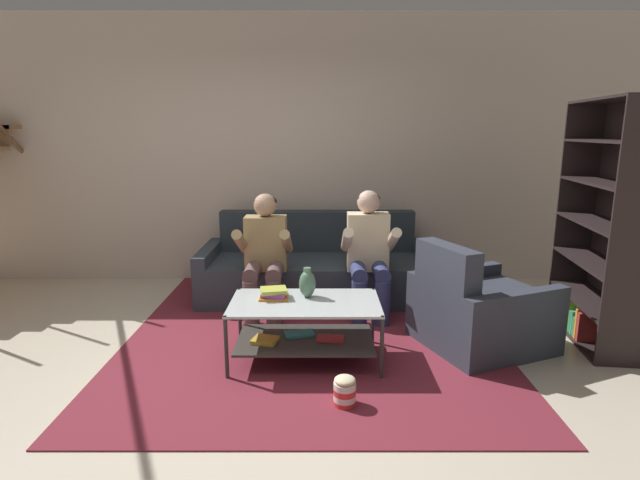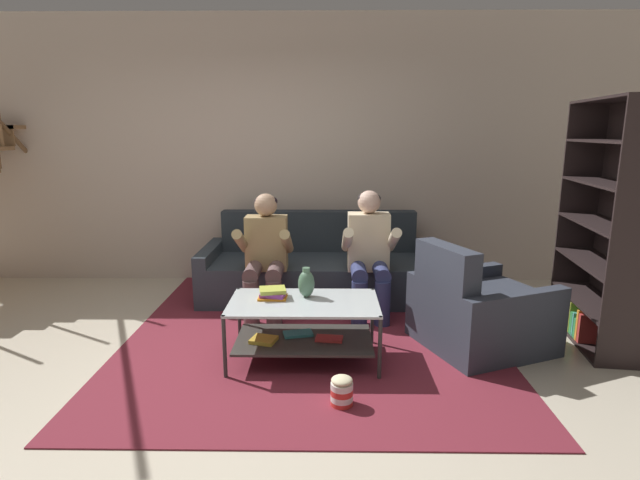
{
  "view_description": "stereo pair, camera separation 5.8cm",
  "coord_description": "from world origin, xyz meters",
  "px_view_note": "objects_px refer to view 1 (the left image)",
  "views": [
    {
      "loc": [
        0.56,
        -3.15,
        1.67
      ],
      "look_at": [
        0.56,
        0.82,
        0.81
      ],
      "focal_mm": 28.0,
      "sensor_mm": 36.0,
      "label": 1
    },
    {
      "loc": [
        0.62,
        -3.15,
        1.67
      ],
      "look_at": [
        0.56,
        0.82,
        0.81
      ],
      "focal_mm": 28.0,
      "sensor_mm": 36.0,
      "label": 2
    }
  ],
  "objects_px": {
    "person_seated_left": "(265,251)",
    "person_seated_right": "(368,249)",
    "armchair": "(479,312)",
    "popcorn_tub": "(344,391)",
    "couch": "(317,270)",
    "vase": "(307,283)",
    "bookshelf": "(602,244)",
    "coffee_table": "(304,322)",
    "book_stack": "(274,294)"
  },
  "relations": [
    {
      "from": "couch",
      "to": "person_seated_left",
      "type": "bearing_deg",
      "value": -130.47
    },
    {
      "from": "person_seated_right",
      "to": "vase",
      "type": "distance_m",
      "value": 1.01
    },
    {
      "from": "couch",
      "to": "coffee_table",
      "type": "distance_m",
      "value": 1.51
    },
    {
      "from": "person_seated_left",
      "to": "bookshelf",
      "type": "relative_size",
      "value": 0.58
    },
    {
      "from": "book_stack",
      "to": "armchair",
      "type": "distance_m",
      "value": 1.62
    },
    {
      "from": "person_seated_left",
      "to": "bookshelf",
      "type": "xyz_separation_m",
      "value": [
        2.78,
        -0.51,
        0.18
      ]
    },
    {
      "from": "book_stack",
      "to": "bookshelf",
      "type": "height_order",
      "value": "bookshelf"
    },
    {
      "from": "couch",
      "to": "armchair",
      "type": "relative_size",
      "value": 2.04
    },
    {
      "from": "couch",
      "to": "armchair",
      "type": "height_order",
      "value": "armchair"
    },
    {
      "from": "popcorn_tub",
      "to": "armchair",
      "type": "bearing_deg",
      "value": 39.42
    },
    {
      "from": "coffee_table",
      "to": "vase",
      "type": "relative_size",
      "value": 4.82
    },
    {
      "from": "armchair",
      "to": "person_seated_right",
      "type": "bearing_deg",
      "value": 139.63
    },
    {
      "from": "person_seated_left",
      "to": "couch",
      "type": "bearing_deg",
      "value": 49.53
    },
    {
      "from": "vase",
      "to": "popcorn_tub",
      "type": "xyz_separation_m",
      "value": [
        0.25,
        -0.75,
        -0.47
      ]
    },
    {
      "from": "bookshelf",
      "to": "armchair",
      "type": "bearing_deg",
      "value": -169.97
    },
    {
      "from": "armchair",
      "to": "popcorn_tub",
      "type": "relative_size",
      "value": 5.78
    },
    {
      "from": "couch",
      "to": "bookshelf",
      "type": "height_order",
      "value": "bookshelf"
    },
    {
      "from": "bookshelf",
      "to": "armchair",
      "type": "relative_size",
      "value": 1.68
    },
    {
      "from": "vase",
      "to": "book_stack",
      "type": "xyz_separation_m",
      "value": [
        -0.25,
        -0.04,
        -0.07
      ]
    },
    {
      "from": "book_stack",
      "to": "couch",
      "type": "bearing_deg",
      "value": 77.75
    },
    {
      "from": "bookshelf",
      "to": "armchair",
      "type": "xyz_separation_m",
      "value": [
        -1.02,
        -0.18,
        -0.51
      ]
    },
    {
      "from": "person_seated_left",
      "to": "bookshelf",
      "type": "height_order",
      "value": "bookshelf"
    },
    {
      "from": "person_seated_left",
      "to": "popcorn_tub",
      "type": "relative_size",
      "value": 5.66
    },
    {
      "from": "vase",
      "to": "bookshelf",
      "type": "distance_m",
      "value": 2.4
    },
    {
      "from": "coffee_table",
      "to": "popcorn_tub",
      "type": "distance_m",
      "value": 0.72
    },
    {
      "from": "person_seated_left",
      "to": "coffee_table",
      "type": "height_order",
      "value": "person_seated_left"
    },
    {
      "from": "coffee_table",
      "to": "bookshelf",
      "type": "relative_size",
      "value": 0.57
    },
    {
      "from": "person_seated_left",
      "to": "popcorn_tub",
      "type": "bearing_deg",
      "value": -67.61
    },
    {
      "from": "vase",
      "to": "book_stack",
      "type": "bearing_deg",
      "value": -171.32
    },
    {
      "from": "vase",
      "to": "bookshelf",
      "type": "relative_size",
      "value": 0.12
    },
    {
      "from": "person_seated_right",
      "to": "coffee_table",
      "type": "xyz_separation_m",
      "value": [
        -0.56,
        -0.96,
        -0.32
      ]
    },
    {
      "from": "couch",
      "to": "popcorn_tub",
      "type": "xyz_separation_m",
      "value": [
        0.18,
        -2.15,
        -0.17
      ]
    },
    {
      "from": "couch",
      "to": "armchair",
      "type": "distance_m",
      "value": 1.79
    },
    {
      "from": "person_seated_left",
      "to": "book_stack",
      "type": "distance_m",
      "value": 0.91
    },
    {
      "from": "vase",
      "to": "book_stack",
      "type": "relative_size",
      "value": 1.05
    },
    {
      "from": "bookshelf",
      "to": "armchair",
      "type": "distance_m",
      "value": 1.15
    },
    {
      "from": "person_seated_left",
      "to": "vase",
      "type": "bearing_deg",
      "value": -64.28
    },
    {
      "from": "armchair",
      "to": "coffee_table",
      "type": "bearing_deg",
      "value": -168.9
    },
    {
      "from": "coffee_table",
      "to": "person_seated_right",
      "type": "bearing_deg",
      "value": 59.74
    },
    {
      "from": "coffee_table",
      "to": "armchair",
      "type": "height_order",
      "value": "armchair"
    },
    {
      "from": "couch",
      "to": "book_stack",
      "type": "relative_size",
      "value": 10.89
    },
    {
      "from": "person_seated_right",
      "to": "popcorn_tub",
      "type": "relative_size",
      "value": 5.8
    },
    {
      "from": "couch",
      "to": "bookshelf",
      "type": "bearing_deg",
      "value": -24.75
    },
    {
      "from": "book_stack",
      "to": "armchair",
      "type": "relative_size",
      "value": 0.19
    },
    {
      "from": "person_seated_right",
      "to": "bookshelf",
      "type": "height_order",
      "value": "bookshelf"
    },
    {
      "from": "coffee_table",
      "to": "book_stack",
      "type": "distance_m",
      "value": 0.31
    },
    {
      "from": "vase",
      "to": "bookshelf",
      "type": "height_order",
      "value": "bookshelf"
    },
    {
      "from": "person_seated_left",
      "to": "person_seated_right",
      "type": "xyz_separation_m",
      "value": [
        0.95,
        0.0,
        0.01
      ]
    },
    {
      "from": "armchair",
      "to": "popcorn_tub",
      "type": "bearing_deg",
      "value": -140.58
    },
    {
      "from": "person_seated_left",
      "to": "coffee_table",
      "type": "distance_m",
      "value": 1.08
    }
  ]
}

